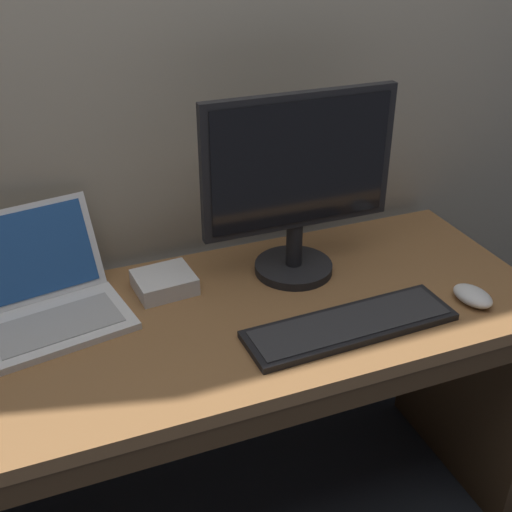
{
  "coord_description": "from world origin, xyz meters",
  "views": [
    {
      "loc": [
        -0.36,
        -1.18,
        1.62
      ],
      "look_at": [
        0.1,
        0.0,
        0.9
      ],
      "focal_mm": 45.69,
      "sensor_mm": 36.0,
      "label": 1
    }
  ],
  "objects": [
    {
      "name": "desk",
      "position": [
        0.0,
        -0.01,
        0.55
      ],
      "size": [
        1.58,
        0.61,
        0.76
      ],
      "color": "olive",
      "rests_on": "ground"
    },
    {
      "name": "laptop_white",
      "position": [
        -0.35,
        0.13,
        0.8
      ],
      "size": [
        0.37,
        0.36,
        0.22
      ],
      "color": "white",
      "rests_on": "desk"
    },
    {
      "name": "external_monitor",
      "position": [
        0.25,
        0.11,
        1.0
      ],
      "size": [
        0.48,
        0.2,
        0.47
      ],
      "color": "black",
      "rests_on": "desk"
    },
    {
      "name": "wired_keyboard",
      "position": [
        0.27,
        -0.15,
        0.77
      ],
      "size": [
        0.49,
        0.16,
        0.02
      ],
      "color": "black",
      "rests_on": "desk"
    },
    {
      "name": "computer_mouse",
      "position": [
        0.59,
        -0.17,
        0.78
      ],
      "size": [
        0.09,
        0.12,
        0.04
      ],
      "primitive_type": "ellipsoid",
      "rotation": [
        0.0,
        0.0,
        0.17
      ],
      "color": "white",
      "rests_on": "desk"
    },
    {
      "name": "external_drive_box",
      "position": [
        -0.08,
        0.15,
        0.78
      ],
      "size": [
        0.15,
        0.13,
        0.04
      ],
      "primitive_type": "cube",
      "rotation": [
        0.0,
        0.0,
        0.08
      ],
      "color": "silver",
      "rests_on": "desk"
    }
  ]
}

